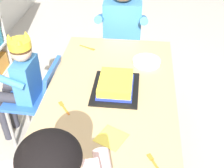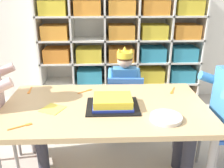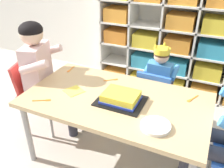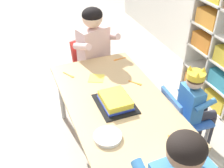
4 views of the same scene
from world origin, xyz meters
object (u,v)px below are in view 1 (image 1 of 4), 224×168
(classroom_chair_guest_side, at_px, (122,47))
(birthday_cake_on_tray, at_px, (116,85))
(fork_near_cake_tray, at_px, (88,48))
(paper_plate_stack, at_px, (147,62))
(child_with_crown, at_px, (20,78))
(guest_at_table_side, at_px, (121,28))
(fork_by_napkin, at_px, (64,107))
(classroom_chair_blue, at_px, (40,96))
(fork_beside_plate_stack, at_px, (154,163))
(activity_table, at_px, (110,101))

(classroom_chair_guest_side, height_order, birthday_cake_on_tray, birthday_cake_on_tray)
(fork_near_cake_tray, bearing_deg, birthday_cake_on_tray, 143.38)
(classroom_chair_guest_side, xyz_separation_m, paper_plate_stack, (-0.55, -0.21, 0.21))
(child_with_crown, xyz_separation_m, guest_at_table_side, (0.62, -0.61, 0.09))
(paper_plate_stack, height_order, fork_by_napkin, paper_plate_stack)
(classroom_chair_blue, bearing_deg, fork_near_cake_tray, 141.84)
(child_with_crown, xyz_separation_m, fork_beside_plate_stack, (-0.65, -0.87, 0.06))
(fork_beside_plate_stack, xyz_separation_m, fork_by_napkin, (0.32, 0.49, -0.00))
(classroom_chair_blue, height_order, child_with_crown, child_with_crown)
(activity_table, bearing_deg, classroom_chair_blue, 70.70)
(child_with_crown, height_order, fork_beside_plate_stack, child_with_crown)
(child_with_crown, bearing_deg, fork_near_cake_tray, 132.28)
(classroom_chair_guest_side, height_order, paper_plate_stack, classroom_chair_guest_side)
(child_with_crown, relative_size, paper_plate_stack, 4.53)
(birthday_cake_on_tray, distance_m, paper_plate_stack, 0.35)
(activity_table, height_order, classroom_chair_blue, classroom_chair_blue)
(guest_at_table_side, height_order, birthday_cake_on_tray, guest_at_table_side)
(fork_by_napkin, height_order, fork_near_cake_tray, same)
(classroom_chair_guest_side, bearing_deg, fork_near_cake_tray, -119.99)
(classroom_chair_blue, distance_m, guest_at_table_side, 0.84)
(birthday_cake_on_tray, bearing_deg, guest_at_table_side, 2.10)
(classroom_chair_blue, distance_m, classroom_chair_guest_side, 0.89)
(classroom_chair_guest_side, relative_size, fork_beside_plate_stack, 5.12)
(activity_table, bearing_deg, guest_at_table_side, 0.11)
(classroom_chair_blue, distance_m, paper_plate_stack, 0.76)
(fork_beside_plate_stack, bearing_deg, fork_near_cake_tray, 176.68)
(child_with_crown, xyz_separation_m, classroom_chair_guest_side, (0.73, -0.61, -0.14))
(child_with_crown, distance_m, guest_at_table_side, 0.88)
(classroom_chair_guest_side, height_order, fork_near_cake_tray, classroom_chair_guest_side)
(child_with_crown, xyz_separation_m, birthday_cake_on_tray, (-0.13, -0.64, 0.09))
(birthday_cake_on_tray, height_order, paper_plate_stack, birthday_cake_on_tray)
(activity_table, bearing_deg, birthday_cake_on_tray, -27.68)
(activity_table, distance_m, classroom_chair_guest_side, 0.92)
(paper_plate_stack, bearing_deg, classroom_chair_guest_side, 20.62)
(child_with_crown, relative_size, guest_at_table_side, 0.84)
(activity_table, height_order, fork_beside_plate_stack, fork_beside_plate_stack)
(classroom_chair_blue, xyz_separation_m, paper_plate_stack, (0.18, -0.71, 0.22))
(birthday_cake_on_tray, relative_size, fork_beside_plate_stack, 2.78)
(child_with_crown, bearing_deg, classroom_chair_blue, 90.23)
(guest_at_table_side, bearing_deg, fork_by_napkin, -105.86)
(paper_plate_stack, bearing_deg, guest_at_table_side, 24.57)
(child_with_crown, xyz_separation_m, paper_plate_stack, (0.17, -0.82, 0.07))
(birthday_cake_on_tray, bearing_deg, fork_by_napkin, 125.94)
(activity_table, relative_size, guest_at_table_side, 1.34)
(fork_beside_plate_stack, bearing_deg, guest_at_table_side, 162.31)
(classroom_chair_blue, relative_size, guest_at_table_side, 0.63)
(paper_plate_stack, height_order, fork_near_cake_tray, paper_plate_stack)
(classroom_chair_blue, distance_m, child_with_crown, 0.18)
(child_with_crown, relative_size, classroom_chair_guest_side, 1.35)
(fork_by_napkin, bearing_deg, activity_table, 82.95)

